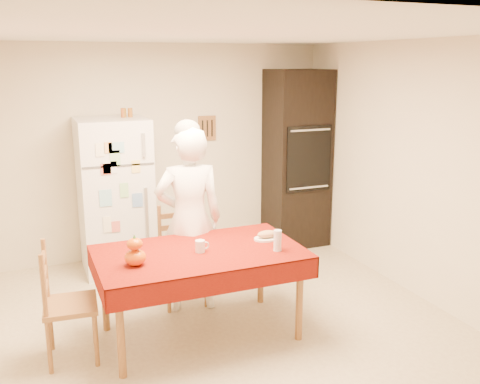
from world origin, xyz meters
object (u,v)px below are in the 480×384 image
wine_glass (278,240)px  chair_far (181,251)px  oven_cabinet (297,159)px  pumpkin_lower (135,257)px  seated_woman (189,220)px  refrigerator (115,196)px  bread_plate (267,238)px  coffee_mug (200,246)px  dining_table (200,259)px  chair_left (61,299)px

wine_glass → chair_far: bearing=119.8°
oven_cabinet → pumpkin_lower: size_ratio=13.11×
seated_woman → refrigerator: bearing=-62.7°
wine_glass → bread_plate: size_ratio=0.73×
seated_woman → bread_plate: bearing=145.9°
oven_cabinet → coffee_mug: size_ratio=22.00×
dining_table → chair_left: 1.13m
seated_woman → wine_glass: 0.94m
seated_woman → coffee_mug: (-0.08, -0.57, -0.06)m
coffee_mug → dining_table: bearing=85.6°
seated_woman → coffee_mug: size_ratio=17.35×
coffee_mug → bread_plate: (0.65, 0.08, -0.04)m
bread_plate → seated_woman: bearing=138.8°
dining_table → oven_cabinet: bearing=44.4°
chair_far → bread_plate: 0.94m
dining_table → wine_glass: wine_glass is taller
seated_woman → pumpkin_lower: 0.92m
chair_far → bread_plate: size_ratio=3.96×
refrigerator → chair_far: size_ratio=1.79×
chair_left → seated_woman: seated_woman is taller
refrigerator → coffee_mug: 1.87m
oven_cabinet → coffee_mug: 2.69m
refrigerator → oven_cabinet: size_ratio=0.77×
dining_table → coffee_mug: coffee_mug is taller
oven_cabinet → pumpkin_lower: (-2.45, -1.97, -0.28)m
chair_left → pumpkin_lower: 0.66m
bread_plate → wine_glass: bearing=-98.1°
bread_plate → chair_far: bearing=131.2°
wine_glass → coffee_mug: bearing=161.0°
chair_far → dining_table: bearing=-91.1°
bread_plate → coffee_mug: bearing=-172.8°
wine_glass → bread_plate: 0.30m
seated_woman → bread_plate: seated_woman is taller
oven_cabinet → wine_glass: bearing=-121.7°
coffee_mug → bread_plate: bearing=7.2°
pumpkin_lower → bread_plate: size_ratio=0.70×
chair_far → chair_left: (-1.16, -0.70, 0.00)m
refrigerator → chair_far: bearing=-68.0°
oven_cabinet → bread_plate: size_ratio=9.17×
refrigerator → wine_glass: size_ratio=9.66×
chair_left → wine_glass: bearing=-94.1°
oven_cabinet → seated_woman: 2.25m
chair_far → wine_glass: bearing=-57.6°
dining_table → pumpkin_lower: (-0.55, -0.12, 0.13)m
seated_woman → chair_left: bearing=30.2°
wine_glass → bread_plate: wine_glass is taller
dining_table → pumpkin_lower: 0.58m
chair_left → wine_glass: chair_left is taller
wine_glass → bread_plate: (0.04, 0.29, -0.08)m
refrigerator → bread_plate: refrigerator is taller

